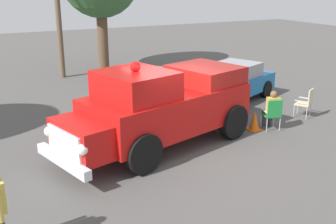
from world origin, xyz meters
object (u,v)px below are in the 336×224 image
(classic_hot_rod, at_px, (229,83))
(lawn_chair_by_car, at_px, (144,83))
(lawn_chair_near_truck, at_px, (273,113))
(vintage_fire_truck, at_px, (162,106))
(spectator_seated, at_px, (271,108))
(traffic_cone, at_px, (255,121))
(utility_pole, at_px, (57,0))
(lawn_chair_spare, at_px, (307,101))

(classic_hot_rod, xyz_separation_m, lawn_chair_by_car, (2.06, 2.74, -0.16))
(lawn_chair_near_truck, xyz_separation_m, lawn_chair_by_car, (5.43, 2.08, 0.00))
(vintage_fire_truck, height_order, lawn_chair_near_truck, vintage_fire_truck)
(spectator_seated, height_order, traffic_cone, spectator_seated)
(lawn_chair_by_car, bearing_deg, vintage_fire_truck, 162.11)
(spectator_seated, height_order, utility_pole, utility_pole)
(classic_hot_rod, height_order, lawn_chair_near_truck, classic_hot_rod)
(lawn_chair_near_truck, xyz_separation_m, spectator_seated, (0.13, -0.04, 0.11))
(lawn_chair_spare, xyz_separation_m, spectator_seated, (-0.37, 1.88, 0.11))
(classic_hot_rod, distance_m, utility_pole, 9.14)
(vintage_fire_truck, xyz_separation_m, lawn_chair_near_truck, (-0.44, -3.69, -0.61))
(traffic_cone, bearing_deg, spectator_seated, -105.20)
(lawn_chair_near_truck, xyz_separation_m, lawn_chair_spare, (0.50, -1.92, 0.00))
(utility_pole, bearing_deg, lawn_chair_spare, -148.43)
(classic_hot_rod, distance_m, lawn_chair_by_car, 3.43)
(lawn_chair_spare, bearing_deg, spectator_seated, 101.27)
(classic_hot_rod, xyz_separation_m, utility_pole, (7.14, 4.89, 2.94))
(vintage_fire_truck, xyz_separation_m, lawn_chair_spare, (0.06, -5.60, -0.61))
(vintage_fire_truck, bearing_deg, classic_hot_rod, -56.06)
(classic_hot_rod, relative_size, lawn_chair_by_car, 4.64)
(lawn_chair_spare, relative_size, utility_pole, 0.14)
(classic_hot_rod, height_order, traffic_cone, classic_hot_rod)
(classic_hot_rod, bearing_deg, vintage_fire_truck, 123.94)
(vintage_fire_truck, relative_size, utility_pole, 0.89)
(classic_hot_rod, bearing_deg, lawn_chair_near_truck, 168.87)
(vintage_fire_truck, relative_size, traffic_cone, 9.95)
(traffic_cone, bearing_deg, utility_pole, 20.09)
(traffic_cone, bearing_deg, lawn_chair_spare, -84.49)
(lawn_chair_spare, relative_size, spectator_seated, 0.79)
(lawn_chair_by_car, relative_size, lawn_chair_spare, 1.00)
(spectator_seated, bearing_deg, utility_pole, 22.35)
(lawn_chair_near_truck, relative_size, spectator_seated, 0.79)
(lawn_chair_near_truck, relative_size, traffic_cone, 1.61)
(lawn_chair_by_car, xyz_separation_m, traffic_cone, (-5.16, -1.59, -0.28))
(lawn_chair_near_truck, xyz_separation_m, traffic_cone, (0.27, 0.49, -0.28))
(vintage_fire_truck, bearing_deg, utility_pole, 3.10)
(lawn_chair_spare, relative_size, traffic_cone, 1.61)
(utility_pole, xyz_separation_m, traffic_cone, (-10.24, -3.74, -3.38))
(lawn_chair_spare, bearing_deg, classic_hot_rod, 23.62)
(spectator_seated, xyz_separation_m, utility_pole, (10.38, 4.27, 2.99))
(lawn_chair_spare, distance_m, traffic_cone, 2.43)
(lawn_chair_spare, xyz_separation_m, traffic_cone, (-0.23, 2.41, -0.28))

